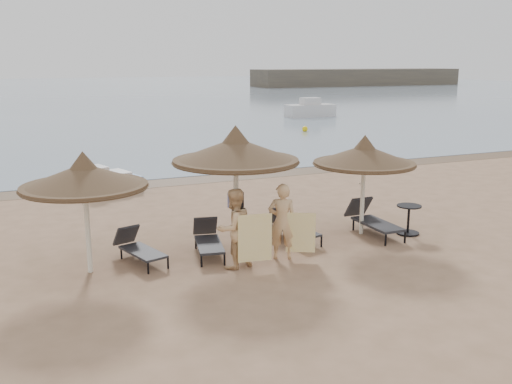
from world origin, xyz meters
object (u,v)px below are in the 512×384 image
at_px(palapa_right, 364,156).
at_px(side_table, 408,220).
at_px(palapa_left, 84,177).
at_px(palapa_center, 236,151).
at_px(lounger_near_left, 208,239).
at_px(lounger_near_right, 290,226).
at_px(person_left, 234,222).
at_px(lounger_far_left, 138,247).
at_px(lounger_far_right, 372,219).
at_px(pedal_boat, 108,182).
at_px(person_right, 282,215).

height_order(palapa_right, side_table, palapa_right).
height_order(palapa_left, palapa_center, palapa_center).
bearing_deg(lounger_near_left, lounger_near_right, 16.80).
xyz_separation_m(side_table, person_left, (-5.11, -0.54, 0.67)).
xyz_separation_m(palapa_center, lounger_far_left, (-2.39, 0.02, -2.06)).
distance_m(palapa_center, person_left, 1.91).
bearing_deg(lounger_far_right, lounger_far_left, 177.34).
distance_m(palapa_center, lounger_near_right, 2.55).
distance_m(palapa_right, lounger_near_left, 4.56).
relative_size(palapa_right, person_left, 1.28).
xyz_separation_m(lounger_far_left, side_table, (6.98, -0.71, 0.04)).
xyz_separation_m(lounger_far_left, lounger_far_right, (6.12, -0.28, 0.06)).
xyz_separation_m(side_table, pedal_boat, (-6.51, 8.06, -0.01)).
distance_m(palapa_right, side_table, 2.12).
height_order(side_table, person_right, person_right).
height_order(lounger_near_right, pedal_boat, pedal_boat).
bearing_deg(pedal_boat, palapa_left, -118.83).
bearing_deg(lounger_near_left, lounger_far_left, -172.07).
bearing_deg(pedal_boat, person_left, -97.98).
bearing_deg(palapa_right, lounger_far_right, -14.04).
bearing_deg(lounger_far_right, person_right, -164.32).
relative_size(palapa_right, lounger_far_right, 1.36).
xyz_separation_m(palapa_right, lounger_far_left, (-5.85, 0.21, -1.76)).
relative_size(lounger_near_left, pedal_boat, 0.77).
xyz_separation_m(palapa_right, pedal_boat, (-5.39, 7.57, -1.73)).
xyz_separation_m(lounger_near_left, side_table, (5.34, -0.60, 0.02)).
bearing_deg(person_right, person_left, 31.49).
bearing_deg(palapa_right, lounger_near_left, 178.54).
distance_m(palapa_right, pedal_boat, 9.45).
bearing_deg(lounger_far_left, lounger_near_left, -20.68).
bearing_deg(palapa_center, lounger_near_left, -173.72).
relative_size(lounger_far_left, lounger_near_left, 0.96).
relative_size(person_left, pedal_boat, 0.88).
height_order(lounger_near_left, pedal_boat, pedal_boat).
height_order(lounger_far_right, side_table, lounger_far_right).
distance_m(palapa_center, lounger_far_left, 3.16).
height_order(person_left, pedal_boat, person_left).
relative_size(lounger_far_right, person_left, 0.94).
relative_size(palapa_center, side_table, 3.91).
distance_m(palapa_center, person_right, 1.89).
relative_size(lounger_near_left, side_table, 2.31).
height_order(lounger_near_left, person_right, person_right).
xyz_separation_m(palapa_left, person_left, (2.97, -0.95, -1.07)).
bearing_deg(side_table, lounger_near_right, 165.27).
height_order(lounger_far_left, lounger_far_right, lounger_far_right).
height_order(palapa_left, lounger_far_left, palapa_left).
bearing_deg(palapa_left, lounger_near_right, 4.53).
height_order(lounger_far_left, lounger_near_left, lounger_near_left).
bearing_deg(palapa_left, lounger_near_left, 4.00).
xyz_separation_m(lounger_near_left, person_right, (1.45, -1.03, 0.68)).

